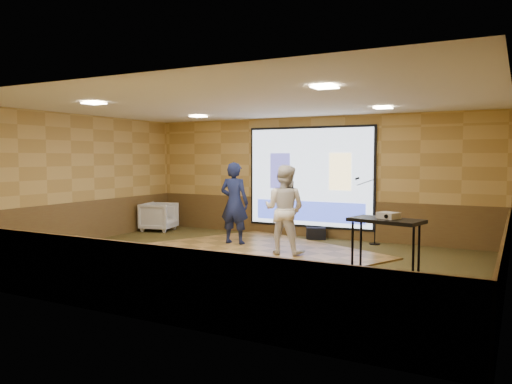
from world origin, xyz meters
The scene contains 19 objects.
ground centered at (0.00, 0.00, 0.00)m, with size 9.00×9.00×0.00m, color #273217.
room_shell centered at (0.00, 0.00, 2.09)m, with size 9.04×7.04×3.02m.
wainscot_back centered at (0.00, 3.48, 0.47)m, with size 9.00×0.04×0.95m, color #54361C.
wainscot_front centered at (0.00, -3.48, 0.47)m, with size 9.00×0.04×0.95m, color #54361C.
wainscot_left centered at (-4.48, 0.00, 0.47)m, with size 0.04×7.00×0.95m, color #54361C.
wainscot_right centered at (4.48, 0.00, 0.47)m, with size 0.04×7.00×0.95m, color #54361C.
projector_screen centered at (0.00, 3.44, 1.47)m, with size 3.32×0.06×2.52m.
downlight_nw centered at (-2.20, 1.80, 2.97)m, with size 0.32×0.32×0.02m, color beige.
downlight_ne centered at (2.20, 1.80, 2.97)m, with size 0.32×0.32×0.02m, color beige.
downlight_sw centered at (-2.20, -1.50, 2.97)m, with size 0.32×0.32×0.02m, color beige.
downlight_se centered at (2.20, -1.50, 2.97)m, with size 0.32×0.32×0.02m, color beige.
dance_floor centered at (-0.17, 1.06, 0.02)m, with size 4.62×3.52×0.03m, color olive.
player_left centered at (-1.08, 1.57, 0.96)m, with size 0.68×0.44×1.85m, color #141B3F.
player_right centered at (0.42, 1.03, 0.94)m, with size 0.88×0.68×1.81m, color silver.
av_table centered at (2.92, -0.80, 0.79)m, with size 1.04×0.55×1.09m.
projector centered at (2.94, -0.78, 1.14)m, with size 0.28×0.23×0.09m, color silver.
mic_stand centered at (1.68, 3.14, 0.49)m, with size 0.61×0.25×1.55m.
banquet_chair centered at (-4.00, 2.50, 0.38)m, with size 0.82×0.84×0.77m, color gray.
duffel_bag centered at (0.28, 3.19, 0.14)m, with size 0.46×0.31×0.29m, color black.
Camera 1 is at (4.65, -8.14, 2.00)m, focal length 35.00 mm.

